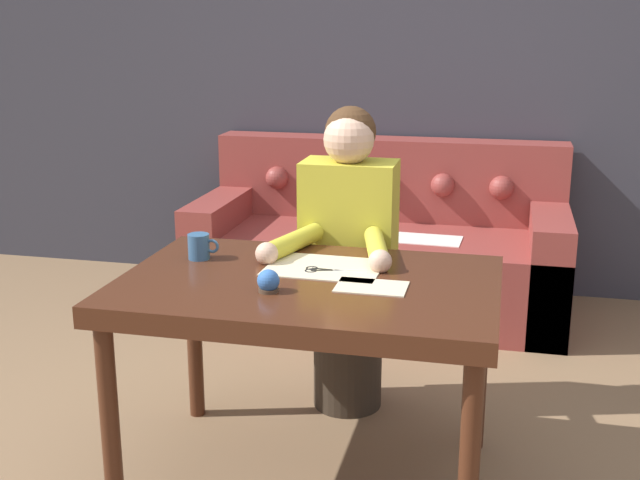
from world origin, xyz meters
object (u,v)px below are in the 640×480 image
(pin_cushion, at_px, (268,282))
(couch, at_px, (380,251))
(dining_table, at_px, (309,302))
(person, at_px, (348,263))
(mug, at_px, (199,246))
(scissors, at_px, (325,270))

(pin_cushion, bearing_deg, couch, 88.58)
(dining_table, relative_size, pin_cushion, 17.18)
(pin_cushion, bearing_deg, dining_table, 58.74)
(dining_table, bearing_deg, person, 88.03)
(mug, height_order, pin_cushion, mug)
(dining_table, height_order, couch, couch)
(couch, relative_size, person, 1.61)
(dining_table, bearing_deg, mug, 162.24)
(dining_table, height_order, person, person)
(mug, distance_m, pin_cushion, 0.44)
(person, relative_size, pin_cushion, 17.21)
(dining_table, xyz_separation_m, person, (0.02, 0.57, -0.04))
(dining_table, height_order, mug, mug)
(couch, relative_size, scissors, 9.18)
(person, bearing_deg, couch, 92.85)
(dining_table, xyz_separation_m, scissors, (0.03, 0.10, 0.08))
(person, xyz_separation_m, mug, (-0.45, -0.43, 0.16))
(dining_table, relative_size, person, 1.00)
(couch, height_order, mug, couch)
(dining_table, relative_size, mug, 10.87)
(person, height_order, mug, person)
(couch, distance_m, mug, 1.77)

